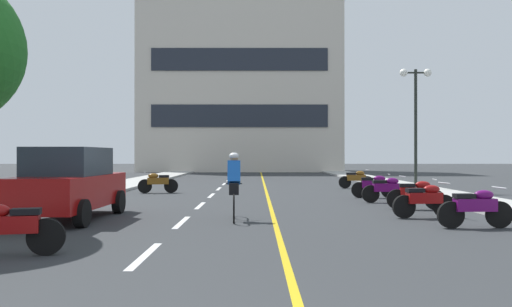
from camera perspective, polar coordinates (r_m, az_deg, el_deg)
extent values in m
plane|color=#2D3033|center=(23.16, 0.33, -4.21)|extent=(140.00, 140.00, 0.00)
cube|color=#A8A8A3|center=(27.07, -15.18, -3.49)|extent=(2.40, 72.00, 0.12)
cube|color=#A8A8A3|center=(27.17, 15.67, -3.48)|extent=(2.40, 72.00, 0.12)
cube|color=silver|center=(8.45, -12.68, -11.25)|extent=(0.14, 2.20, 0.01)
cube|color=silver|center=(12.34, -8.62, -7.74)|extent=(0.14, 2.20, 0.01)
cube|color=silver|center=(16.28, -6.54, -5.90)|extent=(0.14, 2.20, 0.01)
cube|color=silver|center=(20.24, -5.28, -4.78)|extent=(0.14, 2.20, 0.01)
cube|color=silver|center=(24.22, -4.44, -4.02)|extent=(0.14, 2.20, 0.01)
cube|color=silver|center=(28.20, -3.83, -3.48)|extent=(0.14, 2.20, 0.01)
cube|color=silver|center=(32.19, -3.38, -3.07)|extent=(0.14, 2.20, 0.01)
cube|color=silver|center=(36.18, -3.02, -2.75)|extent=(0.14, 2.20, 0.01)
cube|color=silver|center=(40.17, -2.74, -2.50)|extent=(0.14, 2.20, 0.01)
cube|color=silver|center=(44.17, -2.51, -2.29)|extent=(0.14, 2.20, 0.01)
cube|color=silver|center=(48.16, -2.31, -2.11)|extent=(0.14, 2.20, 0.01)
cube|color=gold|center=(26.15, 0.82, -3.74)|extent=(0.12, 66.00, 0.01)
cube|color=beige|center=(51.37, -1.93, 7.92)|extent=(19.79, 7.46, 17.74)
cube|color=#1E232D|center=(47.22, -2.07, 4.31)|extent=(16.62, 0.10, 2.13)
cube|color=#1E232D|center=(47.93, -2.07, 10.66)|extent=(16.62, 0.10, 2.13)
cylinder|color=black|center=(24.08, 17.53, 2.71)|extent=(0.14, 0.14, 5.43)
cylinder|color=black|center=(24.35, 17.52, 8.75)|extent=(1.10, 0.08, 0.08)
sphere|color=white|center=(24.19, 16.27, 8.81)|extent=(0.36, 0.36, 0.36)
sphere|color=white|center=(24.52, 18.76, 8.69)|extent=(0.36, 0.36, 0.36)
cylinder|color=black|center=(15.13, -21.74, -5.12)|extent=(0.23, 0.64, 0.64)
cylinder|color=black|center=(14.57, -15.53, -5.32)|extent=(0.23, 0.64, 0.64)
cylinder|color=black|center=(12.61, -26.67, -6.11)|extent=(0.23, 0.64, 0.64)
cylinder|color=black|center=(11.92, -19.36, -6.46)|extent=(0.23, 0.64, 0.64)
cube|color=maroon|center=(13.49, -20.69, -4.02)|extent=(1.78, 4.23, 0.80)
cube|color=#1E2833|center=(13.46, -20.68, -0.83)|extent=(1.60, 2.23, 0.70)
cylinder|color=black|center=(8.90, -22.94, -8.73)|extent=(0.61, 0.24, 0.60)
cube|color=maroon|center=(8.97, -26.44, -7.24)|extent=(0.94, 0.49, 0.28)
cube|color=black|center=(8.90, -24.86, -6.01)|extent=(0.49, 0.34, 0.10)
cylinder|color=black|center=(12.46, 25.76, -6.27)|extent=(0.60, 0.13, 0.60)
cylinder|color=black|center=(11.98, 21.10, -6.52)|extent=(0.60, 0.13, 0.60)
cube|color=#590C59|center=(12.19, 23.48, -5.37)|extent=(0.91, 0.32, 0.28)
ellipsoid|color=#590C59|center=(12.26, 24.31, -4.31)|extent=(0.45, 0.26, 0.22)
cube|color=black|center=(12.06, 22.41, -4.47)|extent=(0.45, 0.26, 0.10)
cylinder|color=silver|center=(12.42, 25.75, -3.51)|extent=(0.06, 0.60, 0.03)
cylinder|color=black|center=(13.95, 20.45, -5.62)|extent=(0.61, 0.18, 0.60)
cylinder|color=black|center=(13.46, 16.31, -5.82)|extent=(0.61, 0.18, 0.60)
cube|color=maroon|center=(13.68, 18.42, -4.81)|extent=(0.93, 0.40, 0.28)
ellipsoid|color=maroon|center=(13.75, 19.16, -3.86)|extent=(0.47, 0.30, 0.22)
cube|color=black|center=(13.56, 17.47, -4.00)|extent=(0.47, 0.30, 0.10)
cylinder|color=silver|center=(13.91, 20.45, -3.16)|extent=(0.11, 0.60, 0.03)
cylinder|color=black|center=(15.84, 19.51, -4.97)|extent=(0.61, 0.18, 0.60)
cylinder|color=black|center=(15.64, 15.55, -5.04)|extent=(0.61, 0.18, 0.60)
cube|color=maroon|center=(15.71, 17.54, -4.21)|extent=(0.93, 0.39, 0.28)
ellipsoid|color=maroon|center=(15.73, 18.26, -3.40)|extent=(0.47, 0.30, 0.22)
cube|color=black|center=(15.66, 16.64, -3.49)|extent=(0.47, 0.30, 0.10)
cylinder|color=silver|center=(15.80, 19.51, -2.80)|extent=(0.11, 0.60, 0.03)
cylinder|color=black|center=(17.89, 16.14, -4.42)|extent=(0.60, 0.13, 0.60)
cylinder|color=black|center=(17.57, 12.72, -4.51)|extent=(0.60, 0.13, 0.60)
cube|color=#590C59|center=(17.70, 14.45, -3.76)|extent=(0.91, 0.32, 0.28)
ellipsoid|color=#590C59|center=(17.75, 15.06, -3.04)|extent=(0.45, 0.26, 0.22)
cube|color=black|center=(17.62, 13.67, -3.12)|extent=(0.45, 0.26, 0.10)
cylinder|color=silver|center=(17.85, 16.13, -2.50)|extent=(0.06, 0.60, 0.03)
cylinder|color=black|center=(19.57, 14.71, -4.06)|extent=(0.61, 0.19, 0.60)
cylinder|color=black|center=(19.48, 11.49, -4.08)|extent=(0.61, 0.19, 0.60)
cube|color=#590C59|center=(19.51, 13.11, -3.43)|extent=(0.93, 0.41, 0.28)
ellipsoid|color=#590C59|center=(19.51, 13.69, -2.78)|extent=(0.47, 0.30, 0.22)
cube|color=black|center=(19.48, 12.37, -2.84)|extent=(0.47, 0.30, 0.10)
cylinder|color=silver|center=(19.54, 14.71, -2.30)|extent=(0.12, 0.60, 0.03)
cylinder|color=black|center=(21.86, -12.70, -3.65)|extent=(0.61, 0.21, 0.60)
cylinder|color=black|center=(21.85, -9.81, -3.66)|extent=(0.61, 0.21, 0.60)
cube|color=brown|center=(21.84, -11.26, -3.08)|extent=(0.94, 0.44, 0.28)
ellipsoid|color=brown|center=(21.83, -11.78, -2.50)|extent=(0.48, 0.32, 0.22)
cube|color=black|center=(21.83, -10.60, -2.56)|extent=(0.48, 0.32, 0.10)
cylinder|color=silver|center=(21.83, -12.70, -2.08)|extent=(0.14, 0.60, 0.03)
cylinder|color=black|center=(25.08, 12.37, -3.21)|extent=(0.60, 0.11, 0.60)
cylinder|color=black|center=(24.85, 9.90, -3.24)|extent=(0.60, 0.11, 0.60)
cube|color=brown|center=(24.95, 11.14, -2.72)|extent=(0.90, 0.30, 0.28)
ellipsoid|color=brown|center=(24.98, 11.59, -2.21)|extent=(0.44, 0.25, 0.22)
cube|color=black|center=(24.89, 10.58, -2.26)|extent=(0.44, 0.25, 0.10)
cylinder|color=silver|center=(25.06, 12.37, -1.84)|extent=(0.04, 0.60, 0.03)
torus|color=black|center=(13.10, -2.70, -5.82)|extent=(0.07, 0.72, 0.72)
torus|color=black|center=(12.05, -2.71, -6.31)|extent=(0.07, 0.72, 0.72)
cylinder|color=black|center=(12.52, -2.70, -4.70)|extent=(0.08, 0.95, 0.04)
cube|color=black|center=(12.36, -2.70, -3.73)|extent=(0.11, 0.20, 0.06)
cylinder|color=black|center=(12.95, -2.70, -3.44)|extent=(0.42, 0.05, 0.03)
cube|color=black|center=(12.41, -2.70, -4.04)|extent=(0.25, 0.37, 0.28)
cube|color=blue|center=(12.54, -2.70, -2.17)|extent=(0.34, 0.47, 0.61)
sphere|color=#8C6647|center=(12.66, -2.70, -0.57)|extent=(0.20, 0.20, 0.20)
ellipsoid|color=white|center=(12.66, -2.70, -0.25)|extent=(0.24, 0.26, 0.16)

